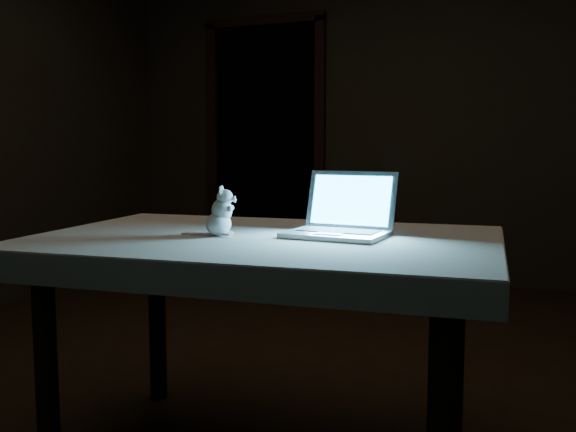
% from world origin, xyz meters
% --- Properties ---
extents(floor, '(5.00, 5.00, 0.00)m').
position_xyz_m(floor, '(0.00, 0.00, 0.00)').
color(floor, black).
rests_on(floor, ground).
extents(back_wall, '(4.50, 0.04, 2.60)m').
position_xyz_m(back_wall, '(0.00, 2.50, 1.30)').
color(back_wall, black).
rests_on(back_wall, ground).
extents(doorway, '(1.06, 0.36, 2.13)m').
position_xyz_m(doorway, '(-1.10, 2.50, 1.06)').
color(doorway, black).
rests_on(doorway, back_wall).
extents(table, '(1.47, 1.00, 0.76)m').
position_xyz_m(table, '(0.22, -0.58, 0.38)').
color(table, black).
rests_on(table, floor).
extents(tablecloth, '(1.64, 1.22, 0.09)m').
position_xyz_m(tablecloth, '(0.21, -0.58, 0.72)').
color(tablecloth, beige).
rests_on(tablecloth, table).
extents(laptop, '(0.34, 0.31, 0.22)m').
position_xyz_m(laptop, '(0.44, -0.51, 0.87)').
color(laptop, '#ADADB2').
rests_on(laptop, tablecloth).
extents(plush_mouse, '(0.15, 0.15, 0.16)m').
position_xyz_m(plush_mouse, '(0.07, -0.63, 0.85)').
color(plush_mouse, silver).
rests_on(plush_mouse, tablecloth).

